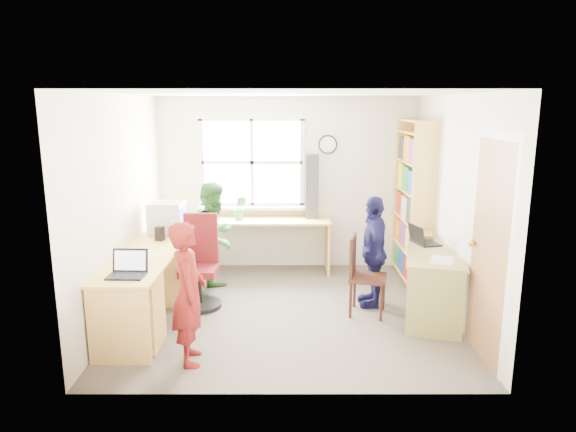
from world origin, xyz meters
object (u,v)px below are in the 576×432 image
object	(u,v)px
swivel_chair	(200,267)
laptop_right	(422,239)
wooden_chair	(362,272)
person_navy	(373,251)
bookshelf	(413,204)
right_desk	(434,269)
laptop_left	(128,269)
l_desk	(165,281)
person_green	(215,237)
potted_plant	(240,208)
crt_monitor	(167,218)
person_red	(189,293)
cd_tower	(312,186)

from	to	relation	value
swivel_chair	laptop_right	size ratio (longest dim) A/B	2.74
swivel_chair	laptop_right	xyz separation A→B (m)	(2.54, -0.01, 0.33)
wooden_chair	person_navy	xyz separation A→B (m)	(0.16, 0.26, 0.16)
bookshelf	wooden_chair	bearing A→B (deg)	-124.01
right_desk	swivel_chair	distance (m)	2.63
laptop_left	right_desk	bearing A→B (deg)	17.07
l_desk	wooden_chair	xyz separation A→B (m)	(2.12, 0.24, 0.03)
laptop_right	person_green	world-z (taller)	person_green
potted_plant	person_green	distance (m)	0.79
laptop_right	potted_plant	xyz separation A→B (m)	(-2.18, 1.20, 0.13)
crt_monitor	right_desk	bearing A→B (deg)	-10.59
laptop_right	person_red	bearing A→B (deg)	103.43
crt_monitor	person_green	size ratio (longest dim) A/B	0.30
swivel_chair	person_red	distance (m)	1.37
bookshelf	person_navy	xyz separation A→B (m)	(-0.67, -0.97, -0.36)
bookshelf	laptop_right	world-z (taller)	bookshelf
swivel_chair	person_green	world-z (taller)	person_green
l_desk	right_desk	bearing A→B (deg)	3.74
potted_plant	swivel_chair	bearing A→B (deg)	-106.81
laptop_right	person_red	world-z (taller)	person_red
laptop_right	person_green	distance (m)	2.48
cd_tower	person_navy	bearing A→B (deg)	-63.99
crt_monitor	wooden_chair	bearing A→B (deg)	-13.79
laptop_right	l_desk	bearing A→B (deg)	84.00
cd_tower	person_red	xyz separation A→B (m)	(-1.21, -2.66, -0.54)
cd_tower	person_navy	world-z (taller)	cd_tower
laptop_left	laptop_right	xyz separation A→B (m)	(3.00, 1.12, -0.01)
person_red	bookshelf	bearing A→B (deg)	-57.66
l_desk	cd_tower	bearing A→B (deg)	47.81
laptop_left	laptop_right	distance (m)	3.21
wooden_chair	crt_monitor	bearing A→B (deg)	178.23
right_desk	wooden_chair	size ratio (longest dim) A/B	1.55
swivel_chair	person_navy	distance (m)	2.00
l_desk	laptop_right	xyz separation A→B (m)	(2.83, 0.48, 0.33)
wooden_chair	laptop_left	xyz separation A→B (m)	(-2.30, -0.88, 0.32)
l_desk	bookshelf	bearing A→B (deg)	26.43
l_desk	laptop_left	distance (m)	0.75
wooden_chair	person_green	xyz separation A→B (m)	(-1.72, 0.72, 0.20)
right_desk	person_green	world-z (taller)	person_green
swivel_chair	person_green	distance (m)	0.54
bookshelf	crt_monitor	bearing A→B (deg)	-169.81
laptop_left	person_green	distance (m)	1.71
laptop_right	cd_tower	xyz separation A→B (m)	(-1.20, 1.32, 0.40)
bookshelf	potted_plant	xyz separation A→B (m)	(-2.30, 0.21, -0.09)
person_navy	laptop_left	bearing A→B (deg)	-65.07
right_desk	person_navy	xyz separation A→B (m)	(-0.62, 0.31, 0.11)
person_red	person_navy	world-z (taller)	person_red
wooden_chair	potted_plant	size ratio (longest dim) A/B	2.70
right_desk	person_red	size ratio (longest dim) A/B	1.06
right_desk	person_navy	world-z (taller)	person_navy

